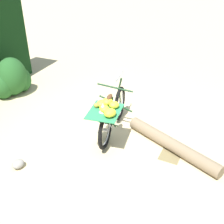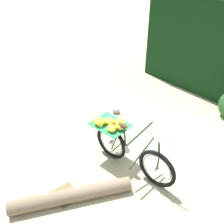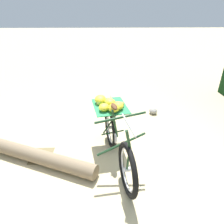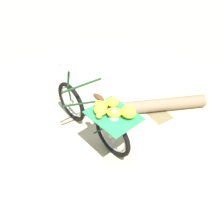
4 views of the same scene
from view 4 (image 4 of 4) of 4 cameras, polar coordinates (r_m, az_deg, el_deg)
The scene contains 4 objects.
ground_plane at distance 3.89m, azimuth -4.08°, elevation -7.80°, with size 60.00×60.00×0.00m, color #C6B284.
bicycle at distance 3.62m, azimuth -3.89°, elevation -0.76°, with size 1.80×0.81×1.03m.
fallen_log at distance 4.47m, azimuth 9.68°, elevation 1.52°, with size 0.23×0.23×1.99m, color #7F6B51.
leaf_litter_patch at distance 4.47m, azimuth 11.12°, elevation -0.61°, with size 0.44×0.36×0.01m, color olive.
Camera 4 is at (-2.30, 1.10, 2.94)m, focal length 38.30 mm.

